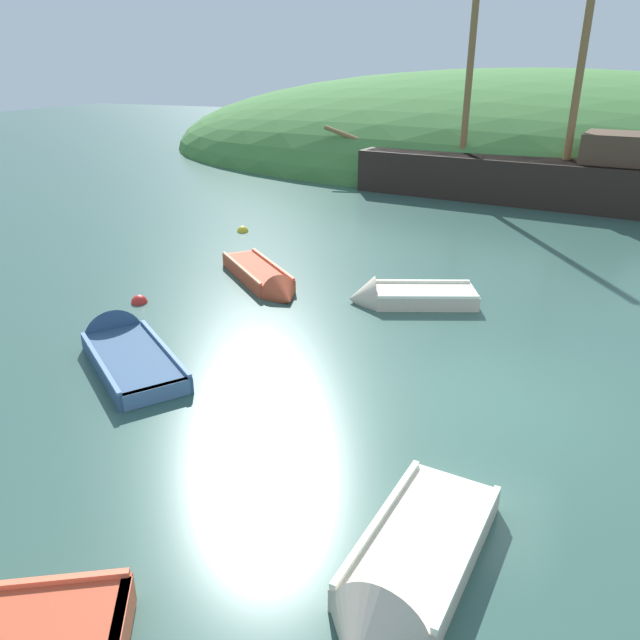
# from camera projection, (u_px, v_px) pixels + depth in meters

# --- Properties ---
(ground_plane) EXTENTS (120.00, 120.00, 0.00)m
(ground_plane) POSITION_uv_depth(u_px,v_px,m) (492.00, 399.00, 10.53)
(ground_plane) COLOR #33564C
(shore_hill) EXTENTS (44.74, 24.87, 9.97)m
(shore_hill) POSITION_uv_depth(u_px,v_px,m) (523.00, 159.00, 35.95)
(shore_hill) COLOR #477F3D
(shore_hill) RESTS_ON ground
(sailing_ship) EXTENTS (15.61, 5.18, 11.14)m
(sailing_ship) POSITION_uv_depth(u_px,v_px,m) (518.00, 183.00, 25.50)
(sailing_ship) COLOR black
(sailing_ship) RESTS_ON ground
(rowboat_near_dock) EXTENTS (3.39, 3.19, 0.90)m
(rowboat_near_dock) POSITION_uv_depth(u_px,v_px,m) (264.00, 280.00, 15.86)
(rowboat_near_dock) COLOR #C64C2D
(rowboat_near_dock) RESTS_ON ground
(rowboat_center) EXTENTS (3.63, 3.14, 1.22)m
(rowboat_center) POSITION_uv_depth(u_px,v_px,m) (124.00, 351.00, 12.03)
(rowboat_center) COLOR #335175
(rowboat_center) RESTS_ON ground
(rowboat_portside) EXTENTS (3.20, 2.15, 1.10)m
(rowboat_portside) POSITION_uv_depth(u_px,v_px,m) (403.00, 299.00, 14.65)
(rowboat_portside) COLOR beige
(rowboat_portside) RESTS_ON ground
(rowboat_far) EXTENTS (1.51, 3.23, 1.12)m
(rowboat_far) POSITION_uv_depth(u_px,v_px,m) (405.00, 581.00, 6.72)
(rowboat_far) COLOR beige
(rowboat_far) RESTS_ON ground
(buoy_yellow) EXTENTS (0.39, 0.39, 0.39)m
(buoy_yellow) POSITION_uv_depth(u_px,v_px,m) (243.00, 232.00, 20.81)
(buoy_yellow) COLOR yellow
(buoy_yellow) RESTS_ON ground
(buoy_red) EXTENTS (0.39, 0.39, 0.39)m
(buoy_red) POSITION_uv_depth(u_px,v_px,m) (139.00, 303.00, 14.71)
(buoy_red) COLOR red
(buoy_red) RESTS_ON ground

